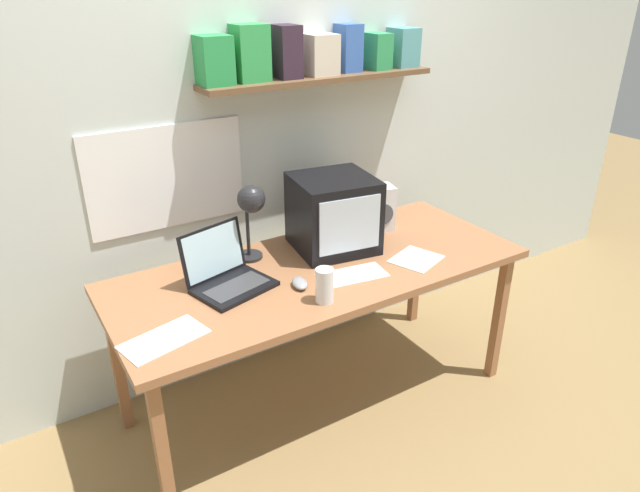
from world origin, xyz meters
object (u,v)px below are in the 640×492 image
laptop (225,272)px  juice_glass (324,287)px  space_heater (378,208)px  crt_monitor (333,213)px  loose_paper_near_laptop (416,259)px  open_notebook (164,339)px  desk_lamp (251,207)px  corner_desk (320,278)px  printed_handout (352,275)px  computer_mouse (300,283)px

laptop → juice_glass: 0.43m
laptop → space_heater: laptop is taller
crt_monitor → laptop: crt_monitor is taller
loose_paper_near_laptop → open_notebook: size_ratio=0.81×
desk_lamp → laptop: bearing=-142.0°
crt_monitor → laptop: (-0.57, -0.07, -0.11)m
loose_paper_near_laptop → corner_desk: bearing=157.1°
printed_handout → open_notebook: bearing=-177.5°
open_notebook → loose_paper_near_laptop: bearing=0.4°
juice_glass → loose_paper_near_laptop: 0.56m
laptop → loose_paper_near_laptop: 0.86m
crt_monitor → computer_mouse: crt_monitor is taller
printed_handout → loose_paper_near_laptop: 0.33m
computer_mouse → crt_monitor: bearing=36.9°
corner_desk → desk_lamp: size_ratio=4.99×
juice_glass → space_heater: bearing=37.0°
corner_desk → juice_glass: (-0.14, -0.26, 0.12)m
crt_monitor → space_heater: 0.31m
space_heater → computer_mouse: bearing=-140.4°
printed_handout → open_notebook: (-0.83, -0.04, 0.00)m
space_heater → loose_paper_near_laptop: (-0.05, -0.36, -0.11)m
crt_monitor → desk_lamp: (-0.39, 0.05, 0.10)m
corner_desk → laptop: bearing=170.7°
crt_monitor → loose_paper_near_laptop: bearing=-42.4°
corner_desk → laptop: 0.44m
juice_glass → space_heater: space_heater is taller
corner_desk → open_notebook: open_notebook is taller
corner_desk → desk_lamp: bearing=141.7°
juice_glass → desk_lamp: bearing=101.6°
crt_monitor → juice_glass: (-0.30, -0.39, -0.11)m
corner_desk → loose_paper_near_laptop: size_ratio=7.02×
crt_monitor → loose_paper_near_laptop: 0.43m
corner_desk → crt_monitor: 0.31m
laptop → open_notebook: laptop is taller
computer_mouse → loose_paper_near_laptop: size_ratio=0.45×
computer_mouse → loose_paper_near_laptop: (0.57, -0.06, -0.01)m
laptop → loose_paper_near_laptop: (0.82, -0.24, -0.06)m
corner_desk → loose_paper_near_laptop: bearing=-22.9°
printed_handout → crt_monitor: bearing=73.3°
space_heater → loose_paper_near_laptop: bearing=-84.4°
laptop → space_heater: 0.88m
corner_desk → computer_mouse: (-0.16, -0.11, 0.07)m
loose_paper_near_laptop → computer_mouse: bearing=173.6°
printed_handout → loose_paper_near_laptop: (0.33, -0.03, 0.00)m
desk_lamp → open_notebook: (-0.53, -0.36, -0.27)m
space_heater → loose_paper_near_laptop: size_ratio=0.87×
crt_monitor → laptop: 0.59m
desk_lamp → printed_handout: bearing=-41.1°
crt_monitor → juice_glass: 0.51m
printed_handout → open_notebook: 0.83m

